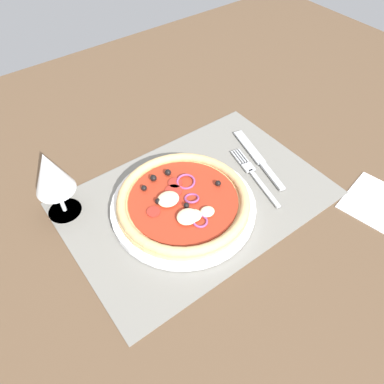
{
  "coord_description": "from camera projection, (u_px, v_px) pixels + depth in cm",
  "views": [
    {
      "loc": [
        -29.84,
        -38.46,
        56.08
      ],
      "look_at": [
        -1.14,
        0.0,
        2.75
      ],
      "focal_mm": 34.66,
      "sensor_mm": 36.0,
      "label": 1
    }
  ],
  "objects": [
    {
      "name": "ground_plane",
      "position": [
        196.0,
        203.0,
        0.75
      ],
      "size": [
        190.0,
        140.0,
        2.4
      ],
      "primitive_type": "cube",
      "color": "brown"
    },
    {
      "name": "placemat",
      "position": [
        197.0,
        198.0,
        0.74
      ],
      "size": [
        51.23,
        34.58,
        0.4
      ],
      "primitive_type": "cube",
      "color": "slate",
      "rests_on": "ground_plane"
    },
    {
      "name": "plate",
      "position": [
        183.0,
        206.0,
        0.72
      ],
      "size": [
        27.91,
        27.91,
        1.35
      ],
      "primitive_type": "cylinder",
      "color": "white",
      "rests_on": "placemat"
    },
    {
      "name": "pizza",
      "position": [
        183.0,
        200.0,
        0.7
      ],
      "size": [
        25.49,
        25.49,
        2.62
      ],
      "color": "tan",
      "rests_on": "plate"
    },
    {
      "name": "fork",
      "position": [
        253.0,
        174.0,
        0.78
      ],
      "size": [
        5.5,
        17.88,
        0.44
      ],
      "rotation": [
        0.0,
        0.0,
        1.35
      ],
      "color": "#B2B5BA",
      "rests_on": "placemat"
    },
    {
      "name": "knife",
      "position": [
        258.0,
        158.0,
        0.81
      ],
      "size": [
        6.55,
        19.79,
        0.62
      ],
      "rotation": [
        0.0,
        0.0,
        1.32
      ],
      "color": "#B2B5BA",
      "rests_on": "placemat"
    },
    {
      "name": "wine_glass",
      "position": [
        50.0,
        174.0,
        0.64
      ],
      "size": [
        7.2,
        7.2,
        14.9
      ],
      "color": "silver",
      "rests_on": "ground_plane"
    },
    {
      "name": "napkin",
      "position": [
        377.0,
        203.0,
        0.73
      ],
      "size": [
        14.96,
        13.95,
        0.36
      ],
      "primitive_type": "cube",
      "rotation": [
        0.0,
        0.0,
        0.2
      ],
      "color": "white",
      "rests_on": "ground_plane"
    }
  ]
}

